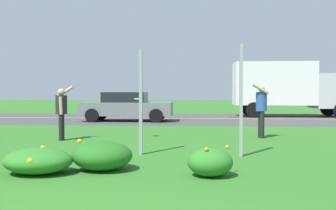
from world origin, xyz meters
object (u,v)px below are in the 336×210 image
object	(u,v)px
sign_post_near_path	(141,102)
sign_post_by_roadside	(241,100)
person_thrower_dark_shirt	(62,109)
frisbee_lime	(138,99)
person_catcher_blue_shirt	(261,106)
car_gray_center_left	(127,106)
box_truck_silver	(289,86)

from	to	relation	value
sign_post_near_path	sign_post_by_roadside	xyz separation A→B (m)	(2.29, -0.11, 0.04)
person_thrower_dark_shirt	frisbee_lime	size ratio (longest dim) A/B	6.17
sign_post_near_path	person_thrower_dark_shirt	xyz separation A→B (m)	(-2.76, 2.44, -0.29)
person_thrower_dark_shirt	sign_post_by_roadside	bearing A→B (deg)	-26.81
sign_post_by_roadside	person_thrower_dark_shirt	distance (m)	5.66
person_thrower_dark_shirt	sign_post_near_path	bearing A→B (deg)	-41.44
person_catcher_blue_shirt	car_gray_center_left	xyz separation A→B (m)	(-5.53, 6.73, -0.26)
sign_post_near_path	person_catcher_blue_shirt	world-z (taller)	sign_post_near_path
sign_post_by_roadside	person_catcher_blue_shirt	size ratio (longest dim) A/B	1.46
sign_post_by_roadside	frisbee_lime	xyz separation A→B (m)	(-2.82, 3.21, -0.03)
sign_post_by_roadside	box_truck_silver	world-z (taller)	box_truck_silver
person_catcher_blue_shirt	box_truck_silver	xyz separation A→B (m)	(3.39, 10.90, 0.81)
person_thrower_dark_shirt	person_catcher_blue_shirt	bearing A→B (deg)	9.74
sign_post_near_path	box_truck_silver	distance (m)	15.89
sign_post_by_roadside	frisbee_lime	world-z (taller)	sign_post_by_roadside
person_catcher_blue_shirt	car_gray_center_left	world-z (taller)	person_catcher_blue_shirt
sign_post_by_roadside	car_gray_center_left	bearing A→B (deg)	113.51
person_thrower_dark_shirt	frisbee_lime	world-z (taller)	person_thrower_dark_shirt
person_thrower_dark_shirt	person_catcher_blue_shirt	size ratio (longest dim) A/B	0.95
frisbee_lime	car_gray_center_left	bearing A→B (deg)	103.24
box_truck_silver	person_thrower_dark_shirt	bearing A→B (deg)	-128.43
person_catcher_blue_shirt	box_truck_silver	bearing A→B (deg)	72.71
frisbee_lime	box_truck_silver	bearing A→B (deg)	57.28
frisbee_lime	sign_post_by_roadside	bearing A→B (deg)	-48.75
sign_post_near_path	sign_post_by_roadside	bearing A→B (deg)	-2.85
frisbee_lime	sign_post_near_path	bearing A→B (deg)	-80.28
person_catcher_blue_shirt	sign_post_by_roadside	bearing A→B (deg)	-106.17
sign_post_by_roadside	person_thrower_dark_shirt	world-z (taller)	sign_post_by_roadside
sign_post_near_path	sign_post_by_roadside	distance (m)	2.29
box_truck_silver	person_catcher_blue_shirt	bearing A→B (deg)	-107.29
car_gray_center_left	box_truck_silver	world-z (taller)	box_truck_silver
person_thrower_dark_shirt	car_gray_center_left	xyz separation A→B (m)	(0.55, 7.77, -0.19)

